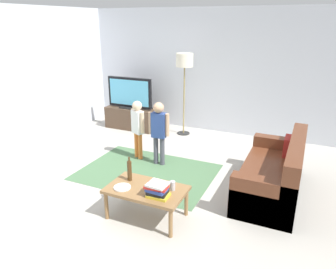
{
  "coord_description": "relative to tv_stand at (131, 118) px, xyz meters",
  "views": [
    {
      "loc": [
        2.05,
        -3.88,
        2.42
      ],
      "look_at": [
        0.0,
        0.6,
        0.65
      ],
      "focal_mm": 33.99,
      "sensor_mm": 36.0,
      "label": 1
    }
  ],
  "objects": [
    {
      "name": "plate",
      "position": [
        1.77,
        -3.18,
        0.18
      ],
      "size": [
        0.22,
        0.22,
        0.02
      ],
      "color": "white",
      "rests_on": "coffee_table"
    },
    {
      "name": "soda_can",
      "position": [
        2.37,
        -2.96,
        0.24
      ],
      "size": [
        0.07,
        0.07,
        0.12
      ],
      "primitive_type": "cylinder",
      "color": "silver",
      "rests_on": "coffee_table"
    },
    {
      "name": "child_center",
      "position": [
        1.48,
        -1.53,
        0.44
      ],
      "size": [
        0.38,
        0.18,
        1.13
      ],
      "color": "#4C4C59",
      "rests_on": "ground"
    },
    {
      "name": "wall_back",
      "position": [
        1.73,
        0.7,
        1.11
      ],
      "size": [
        6.0,
        0.12,
        2.7
      ],
      "primitive_type": "cube",
      "color": "silver",
      "rests_on": "ground"
    },
    {
      "name": "book_stack",
      "position": [
        2.27,
        -3.17,
        0.26
      ],
      "size": [
        0.29,
        0.23,
        0.17
      ],
      "color": "yellow",
      "rests_on": "coffee_table"
    },
    {
      "name": "tv_remote",
      "position": [
        2.1,
        -2.94,
        0.19
      ],
      "size": [
        0.17,
        0.12,
        0.02
      ],
      "primitive_type": "cube",
      "rotation": [
        0.0,
        0.0,
        -0.49
      ],
      "color": "black",
      "rests_on": "coffee_table"
    },
    {
      "name": "area_rug",
      "position": [
        1.45,
        -1.91,
        -0.24
      ],
      "size": [
        2.2,
        1.6,
        0.01
      ],
      "primitive_type": "cube",
      "color": "#4C724C",
      "rests_on": "ground"
    },
    {
      "name": "coffee_table",
      "position": [
        2.05,
        -3.06,
        0.13
      ],
      "size": [
        1.0,
        0.6,
        0.42
      ],
      "color": "olive",
      "rests_on": "ground"
    },
    {
      "name": "wall_left",
      "position": [
        -1.27,
        -2.3,
        1.11
      ],
      "size": [
        0.12,
        6.0,
        2.7
      ],
      "primitive_type": "cube",
      "color": "silver",
      "rests_on": "ground"
    },
    {
      "name": "floor_lamp",
      "position": [
        1.27,
        0.15,
        1.3
      ],
      "size": [
        0.36,
        0.36,
        1.78
      ],
      "color": "#262626",
      "rests_on": "ground"
    },
    {
      "name": "tv",
      "position": [
        -0.0,
        -0.02,
        0.6
      ],
      "size": [
        1.1,
        0.28,
        0.71
      ],
      "color": "black",
      "rests_on": "tv_stand"
    },
    {
      "name": "child_near_tv",
      "position": [
        1.02,
        -1.45,
        0.41
      ],
      "size": [
        0.33,
        0.22,
        1.09
      ],
      "color": "orange",
      "rests_on": "ground"
    },
    {
      "name": "ground",
      "position": [
        1.73,
        -2.3,
        -0.24
      ],
      "size": [
        7.8,
        7.8,
        0.0
      ],
      "primitive_type": "plane",
      "color": "#B2ADA3"
    },
    {
      "name": "couch",
      "position": [
        3.5,
        -1.75,
        0.05
      ],
      "size": [
        0.8,
        1.8,
        0.86
      ],
      "color": "brown",
      "rests_on": "ground"
    },
    {
      "name": "tv_stand",
      "position": [
        0.0,
        0.0,
        0.0
      ],
      "size": [
        1.2,
        0.44,
        0.5
      ],
      "color": "#4C3828",
      "rests_on": "ground"
    },
    {
      "name": "bottle",
      "position": [
        1.75,
        -2.96,
        0.32
      ],
      "size": [
        0.06,
        0.06,
        0.33
      ],
      "color": "#4C3319",
      "rests_on": "coffee_table"
    }
  ]
}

